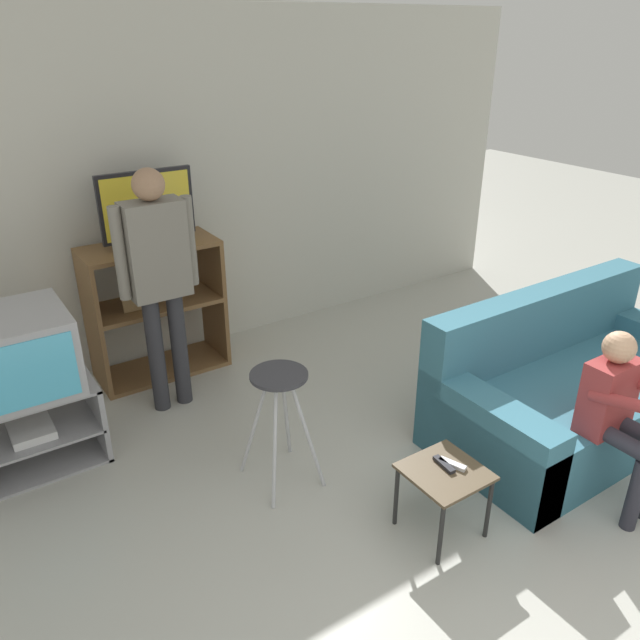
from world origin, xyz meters
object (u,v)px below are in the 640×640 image
Objects in this scene: folding_stool at (280,397)px; person_seated_child at (620,409)px; remote_control_white at (452,464)px; snack_table at (444,479)px; television_flat at (147,210)px; media_shelf at (156,309)px; television_main at (8,355)px; person_standing_adult at (158,270)px; couch at (572,389)px; remote_control_black at (444,464)px; tv_stand at (30,427)px.

person_seated_child is (1.41, -1.15, 0.04)m from folding_stool.
person_seated_child reaches higher than remote_control_white.
television_flat is at bearing 103.13° from snack_table.
television_main is at bearing -149.35° from media_shelf.
folding_stool is 0.43× the size of person_standing_adult.
snack_table is at bearing 160.92° from person_seated_child.
folding_stool is 0.37× the size of couch.
remote_control_black is 0.04m from remote_control_white.
television_main is 1.75× the size of snack_table.
couch is at bearing -39.49° from person_standing_adult.
snack_table is 0.38× the size of person_seated_child.
tv_stand is 1.22m from person_standing_adult.
television_main reaches higher than remote_control_black.
television_main is at bearing 140.44° from folding_stool.
media_shelf is (1.06, 0.65, 0.27)m from tv_stand.
television_main is 2.53m from remote_control_white.
remote_control_black is at bearing -171.40° from couch.
person_standing_adult is (-0.23, 1.12, 0.45)m from folding_stool.
television_main reaches higher than folding_stool.
snack_table is 2.18m from person_standing_adult.
couch is (3.05, -1.58, -0.45)m from television_main.
person_standing_adult reaches higher than couch.
tv_stand is 0.77× the size of media_shelf.
remote_control_white is at bearing 8.45° from snack_table.
television_flat is 0.93× the size of folding_stool.
tv_stand is at bearing -148.99° from television_flat.
television_main is at bearing 152.56° from couch.
television_main reaches higher than snack_table.
television_flat is at bearing 30.20° from television_main.
person_standing_adult reaches higher than person_seated_child.
television_main is at bearing -149.80° from television_flat.
television_flat is (1.11, 0.64, 0.53)m from television_main.
person_standing_adult reaches higher than television_flat.
remote_control_black is 0.09× the size of person_standing_adult.
remote_control_white is (0.04, -0.02, 0.00)m from remote_control_black.
folding_stool is 1.96m from couch.
folding_stool is (1.20, -0.99, -0.18)m from television_main.
television_main is 0.35× the size of couch.
tv_stand is 0.49m from television_main.
media_shelf is 7.10× the size of remote_control_white.
person_standing_adult is (-0.74, 1.92, 0.61)m from remote_control_black.
television_flat is 1.78m from folding_stool.
snack_table is (1.68, -1.82, -0.41)m from television_main.
media_shelf is 1.63m from folding_stool.
person_seated_child is (2.59, -2.13, 0.35)m from tv_stand.
television_flat reaches higher than snack_table.
television_main is 0.67× the size of media_shelf.
remote_control_black is 0.99m from person_seated_child.
remote_control_white is at bearing -46.11° from television_main.
folding_stool is at bearing 140.90° from person_seated_child.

